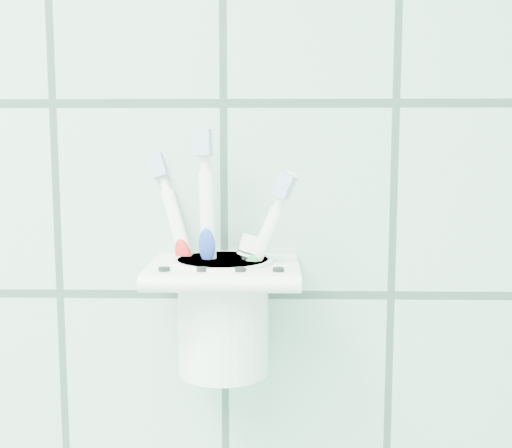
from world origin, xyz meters
TOP-DOWN VIEW (x-y plane):
  - holder_bracket at (0.66, 1.15)m, footprint 0.14×0.11m
  - cup at (0.66, 1.16)m, footprint 0.09×0.09m
  - toothbrush_pink at (0.65, 1.14)m, footprint 0.07×0.07m
  - toothbrush_blue at (0.65, 1.15)m, footprint 0.02×0.03m
  - toothbrush_orange at (0.65, 1.16)m, footprint 0.07×0.04m
  - toothpaste_tube at (0.66, 1.15)m, footprint 0.06×0.03m

SIDE VIEW (x-z plane):
  - cup at x=0.66m, z-range 1.19..1.30m
  - toothpaste_tube at x=0.66m, z-range 1.20..1.33m
  - holder_bracket at x=0.66m, z-range 1.26..1.30m
  - toothbrush_orange at x=0.65m, z-range 1.20..1.39m
  - toothbrush_pink at x=0.65m, z-range 1.20..1.41m
  - toothbrush_blue at x=0.65m, z-range 1.20..1.41m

